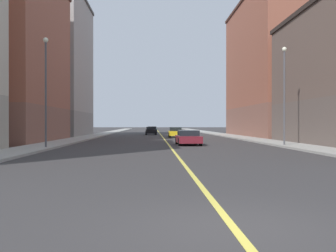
{
  "coord_description": "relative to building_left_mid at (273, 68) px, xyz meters",
  "views": [
    {
      "loc": [
        -1.38,
        -6.72,
        1.77
      ],
      "look_at": [
        0.63,
        43.8,
        1.5
      ],
      "focal_mm": 42.36,
      "sensor_mm": 36.0,
      "label": 1
    }
  ],
  "objects": [
    {
      "name": "car_black",
      "position": [
        -17.06,
        10.16,
        -8.94
      ],
      "size": [
        1.88,
        4.17,
        1.3
      ],
      "color": "black",
      "rests_on": "ground"
    },
    {
      "name": "street_lamp_right_near",
      "position": [
        -24.34,
        -26.32,
        -4.8
      ],
      "size": [
        0.36,
        0.36,
        7.71
      ],
      "color": "#4C4C51",
      "rests_on": "ground"
    },
    {
      "name": "street_lamp_left_near",
      "position": [
        -6.58,
        -24.13,
        -4.86
      ],
      "size": [
        0.36,
        0.36,
        7.6
      ],
      "color": "#4C4C51",
      "rests_on": "ground"
    },
    {
      "name": "sidewalk_left",
      "position": [
        -5.76,
        1.22,
        -9.51
      ],
      "size": [
        2.84,
        168.0,
        0.15
      ],
      "primitive_type": "cube",
      "color": "#9E9B93",
      "rests_on": "ground"
    },
    {
      "name": "car_maroon",
      "position": [
        -13.84,
        -21.52,
        -8.96
      ],
      "size": [
        1.99,
        4.33,
        1.24
      ],
      "color": "maroon",
      "rests_on": "ground"
    },
    {
      "name": "building_right_distant",
      "position": [
        -30.93,
        3.18,
        0.43
      ],
      "size": [
        8.99,
        16.51,
        19.99
      ],
      "color": "gray",
      "rests_on": "ground"
    },
    {
      "name": "ground_plane",
      "position": [
        -15.46,
        -47.78,
        -9.58
      ],
      "size": [
        400.0,
        400.0,
        0.0
      ],
      "primitive_type": "plane",
      "color": "#353233",
      "rests_on": "ground"
    },
    {
      "name": "building_right_midblock",
      "position": [
        -30.93,
        -15.38,
        -1.26
      ],
      "size": [
        8.99,
        16.85,
        16.62
      ],
      "color": "brown",
      "rests_on": "ground"
    },
    {
      "name": "sidewalk_right",
      "position": [
        -25.16,
        1.22,
        -9.51
      ],
      "size": [
        2.84,
        168.0,
        0.15
      ],
      "primitive_type": "cube",
      "color": "#9E9B93",
      "rests_on": "ground"
    },
    {
      "name": "building_left_mid",
      "position": [
        0.0,
        0.0,
        0.0
      ],
      "size": [
        8.99,
        24.46,
        19.14
      ],
      "color": "brown",
      "rests_on": "ground"
    },
    {
      "name": "car_teal",
      "position": [
        -16.85,
        21.42,
        -8.95
      ],
      "size": [
        1.92,
        4.14,
        1.28
      ],
      "color": "#196670",
      "rests_on": "ground"
    },
    {
      "name": "lane_center_stripe",
      "position": [
        -15.46,
        1.22,
        -9.57
      ],
      "size": [
        0.16,
        154.0,
        0.01
      ],
      "primitive_type": "cube",
      "color": "#E5D14C",
      "rests_on": "ground"
    },
    {
      "name": "car_yellow",
      "position": [
        -13.77,
        -1.78,
        -8.93
      ],
      "size": [
        1.86,
        4.62,
        1.33
      ],
      "color": "gold",
      "rests_on": "ground"
    }
  ]
}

